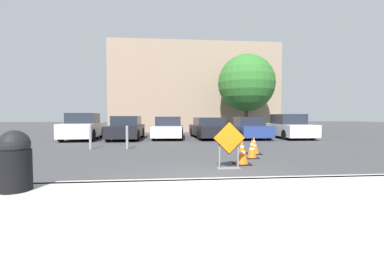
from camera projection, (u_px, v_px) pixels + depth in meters
ground_plane at (183, 140)px, 15.26m from camera, size 96.00×96.00×0.00m
sidewalk_strip at (226, 209)px, 3.77m from camera, size 25.91×3.09×0.14m
curb_lip at (209, 182)px, 5.31m from camera, size 25.91×0.20×0.14m
road_closed_sign at (229, 143)px, 6.94m from camera, size 0.91×0.20×1.30m
traffic_cone_nearest at (242, 153)px, 7.61m from camera, size 0.50×0.50×0.72m
traffic_cone_second at (252, 149)px, 8.72m from camera, size 0.43×0.43×0.65m
traffic_cone_third at (254, 146)px, 9.68m from camera, size 0.53×0.53×0.65m
parked_car_nearest at (83, 127)px, 15.62m from camera, size 2.05×4.15×1.61m
parked_car_second at (126, 128)px, 15.83m from camera, size 1.89×4.24×1.43m
parked_car_third at (169, 128)px, 16.58m from camera, size 2.05×4.62×1.39m
parked_car_fourth at (209, 128)px, 16.70m from camera, size 2.21×4.73×1.34m
parked_car_fifth at (249, 128)px, 16.64m from camera, size 1.99×4.34×1.37m
parked_car_sixth at (289, 127)px, 16.75m from camera, size 1.96×4.36×1.55m
trash_bin at (15, 160)px, 4.45m from camera, size 0.52×0.52×1.05m
bollard_nearest at (127, 137)px, 11.17m from camera, size 0.12×0.12×1.01m
bollard_second at (90, 137)px, 11.03m from camera, size 0.12×0.12×1.05m
building_facade_backdrop at (194, 89)px, 24.90m from camera, size 15.37×5.00×8.04m
street_tree_behind_lot at (246, 83)px, 20.35m from camera, size 4.50×4.50×6.30m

